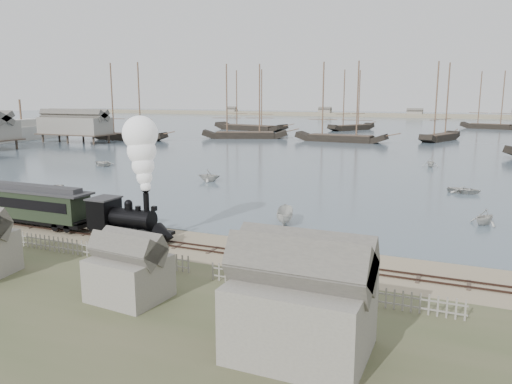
% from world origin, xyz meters
% --- Properties ---
extents(ground, '(600.00, 600.00, 0.00)m').
position_xyz_m(ground, '(0.00, 0.00, 0.00)').
color(ground, tan).
rests_on(ground, ground).
extents(harbor_water, '(600.00, 336.00, 0.06)m').
position_xyz_m(harbor_water, '(0.00, 170.00, 0.03)').
color(harbor_water, '#4D5D6E').
rests_on(harbor_water, ground).
extents(rail_track, '(120.00, 1.80, 0.16)m').
position_xyz_m(rail_track, '(0.00, -2.00, 0.04)').
color(rail_track, '#35231D').
rests_on(rail_track, ground).
extents(picket_fence_west, '(19.00, 0.10, 1.20)m').
position_xyz_m(picket_fence_west, '(-6.50, -7.00, 0.00)').
color(picket_fence_west, gray).
rests_on(picket_fence_west, ground).
extents(picket_fence_east, '(15.00, 0.10, 1.20)m').
position_xyz_m(picket_fence_east, '(12.50, -7.50, 0.00)').
color(picket_fence_east, gray).
rests_on(picket_fence_east, ground).
extents(shed_mid, '(4.00, 3.50, 3.60)m').
position_xyz_m(shed_mid, '(2.00, -12.00, 0.00)').
color(shed_mid, gray).
rests_on(shed_mid, ground).
extents(shed_right, '(6.00, 5.00, 5.10)m').
position_xyz_m(shed_right, '(13.00, -14.00, 0.00)').
color(shed_right, gray).
rests_on(shed_right, ground).
extents(far_spit, '(500.00, 20.00, 1.80)m').
position_xyz_m(far_spit, '(0.00, 250.00, 0.00)').
color(far_spit, tan).
rests_on(far_spit, ground).
extents(locomotive, '(7.76, 2.90, 9.68)m').
position_xyz_m(locomotive, '(-4.66, -2.00, 4.46)').
color(locomotive, black).
rests_on(locomotive, ground).
extents(passenger_coach, '(13.45, 2.59, 3.27)m').
position_xyz_m(passenger_coach, '(-16.85, -2.00, 2.07)').
color(passenger_coach, black).
rests_on(passenger_coach, ground).
extents(beached_dinghy, '(3.49, 4.06, 0.71)m').
position_xyz_m(beached_dinghy, '(-18.95, 0.78, 0.35)').
color(beached_dinghy, beige).
rests_on(beached_dinghy, ground).
extents(rowboat_0, '(5.03, 4.74, 0.85)m').
position_xyz_m(rowboat_0, '(-26.53, 10.82, 0.48)').
color(rowboat_0, beige).
rests_on(rowboat_0, harbor_water).
extents(rowboat_1, '(3.08, 3.45, 1.65)m').
position_xyz_m(rowboat_1, '(-13.05, 24.98, 0.88)').
color(rowboat_1, beige).
rests_on(rowboat_1, harbor_water).
extents(rowboat_2, '(4.09, 2.43, 1.48)m').
position_xyz_m(rowboat_2, '(4.39, 7.33, 0.80)').
color(rowboat_2, beige).
rests_on(rowboat_2, harbor_water).
extents(rowboat_3, '(3.16, 4.11, 0.79)m').
position_xyz_m(rowboat_3, '(19.09, 29.72, 0.45)').
color(rowboat_3, beige).
rests_on(rowboat_3, harbor_water).
extents(rowboat_4, '(3.57, 3.44, 1.45)m').
position_xyz_m(rowboat_4, '(21.06, 14.39, 0.78)').
color(rowboat_4, beige).
rests_on(rowboat_4, harbor_water).
extents(rowboat_6, '(4.55, 5.11, 0.87)m').
position_xyz_m(rowboat_6, '(-36.98, 31.63, 0.50)').
color(rowboat_6, beige).
rests_on(rowboat_6, harbor_water).
extents(rowboat_7, '(3.19, 2.85, 1.53)m').
position_xyz_m(rowboat_7, '(13.55, 51.65, 0.82)').
color(rowboat_7, beige).
rests_on(rowboat_7, harbor_water).
extents(schooner_0, '(21.54, 6.41, 20.00)m').
position_xyz_m(schooner_0, '(-63.27, 72.94, 10.06)').
color(schooner_0, black).
rests_on(schooner_0, harbor_water).
extents(schooner_1, '(23.45, 13.38, 20.00)m').
position_xyz_m(schooner_1, '(-37.71, 90.37, 10.06)').
color(schooner_1, black).
rests_on(schooner_1, harbor_water).
extents(schooner_2, '(23.45, 6.63, 20.00)m').
position_xyz_m(schooner_2, '(-11.10, 90.49, 10.06)').
color(schooner_2, black).
rests_on(schooner_2, harbor_water).
extents(schooner_3, '(9.82, 18.30, 20.00)m').
position_xyz_m(schooner_3, '(11.87, 103.16, 10.06)').
color(schooner_3, black).
rests_on(schooner_3, harbor_water).
extents(schooner_6, '(28.11, 12.63, 20.00)m').
position_xyz_m(schooner_6, '(-49.30, 119.89, 10.06)').
color(schooner_6, black).
rests_on(schooner_6, harbor_water).
extents(schooner_7, '(13.43, 18.88, 20.00)m').
position_xyz_m(schooner_7, '(-18.21, 134.09, 10.06)').
color(schooner_7, black).
rests_on(schooner_7, harbor_water).
extents(schooner_8, '(19.99, 9.85, 20.00)m').
position_xyz_m(schooner_8, '(24.91, 159.89, 10.06)').
color(schooner_8, black).
rests_on(schooner_8, harbor_water).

